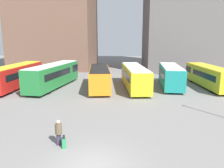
# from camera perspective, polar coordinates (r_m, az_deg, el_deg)

# --- Properties ---
(ground_plane) EXTENTS (160.00, 160.00, 0.00)m
(ground_plane) POSITION_cam_1_polar(r_m,az_deg,el_deg) (12.31, -5.29, -20.35)
(ground_plane) COLOR slate
(bus_0) EXTENTS (2.61, 11.88, 3.11)m
(bus_0) POSITION_cam_1_polar(r_m,az_deg,el_deg) (32.95, -23.60, 2.13)
(bus_0) COLOR red
(bus_0) RESTS_ON ground_plane
(bus_1) EXTENTS (4.02, 12.56, 3.22)m
(bus_1) POSITION_cam_1_polar(r_m,az_deg,el_deg) (31.39, -14.83, 2.40)
(bus_1) COLOR #237A38
(bus_1) RESTS_ON ground_plane
(bus_2) EXTENTS (3.93, 10.73, 2.84)m
(bus_2) POSITION_cam_1_polar(r_m,az_deg,el_deg) (29.63, -3.30, 1.83)
(bus_2) COLOR orange
(bus_2) RESTS_ON ground_plane
(bus_3) EXTENTS (3.78, 11.88, 2.98)m
(bus_3) POSITION_cam_1_polar(r_m,az_deg,el_deg) (29.95, 5.89, 2.04)
(bus_3) COLOR gold
(bus_3) RESTS_ON ground_plane
(bus_4) EXTENTS (3.15, 9.67, 2.99)m
(bus_4) POSITION_cam_1_polar(r_m,az_deg,el_deg) (31.54, 15.02, 2.18)
(bus_4) COLOR #19847F
(bus_4) RESTS_ON ground_plane
(bus_5) EXTENTS (3.36, 11.78, 2.87)m
(bus_5) POSITION_cam_1_polar(r_m,az_deg,el_deg) (33.55, 23.95, 2.02)
(bus_5) COLOR gold
(bus_5) RESTS_ON ground_plane
(traveler) EXTENTS (0.55, 0.55, 1.65)m
(traveler) POSITION_cam_1_polar(r_m,az_deg,el_deg) (14.21, -13.80, -11.66)
(traveler) COLOR #382D4C
(traveler) RESTS_ON ground_plane
(suitcase) EXTENTS (0.35, 0.40, 0.89)m
(suitcase) POSITION_cam_1_polar(r_m,az_deg,el_deg) (14.09, -12.47, -14.78)
(suitcase) COLOR #28844C
(suitcase) RESTS_ON ground_plane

